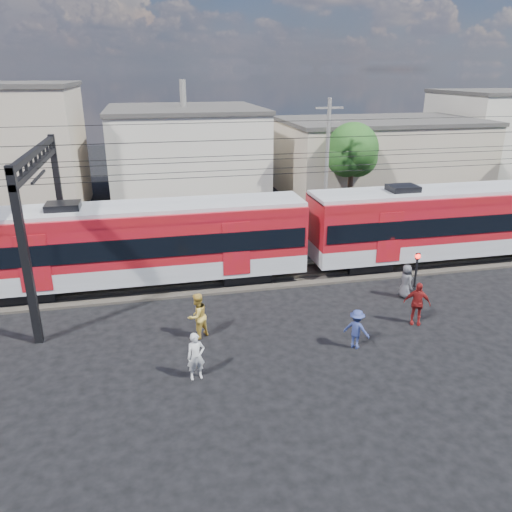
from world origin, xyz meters
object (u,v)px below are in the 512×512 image
(pedestrian_a, at_px, (196,356))
(pedestrian_c, at_px, (356,329))
(crossing_signal, at_px, (417,263))
(commuter_train, at_px, (143,241))

(pedestrian_a, bearing_deg, pedestrian_c, -2.67)
(pedestrian_a, xyz_separation_m, crossing_signal, (11.40, 5.49, 0.37))
(commuter_train, relative_size, crossing_signal, 28.29)
(commuter_train, relative_size, pedestrian_a, 29.11)
(pedestrian_a, relative_size, pedestrian_c, 1.09)
(pedestrian_a, relative_size, crossing_signal, 0.97)
(commuter_train, bearing_deg, pedestrian_c, -44.32)
(commuter_train, height_order, crossing_signal, commuter_train)
(commuter_train, height_order, pedestrian_a, commuter_train)
(pedestrian_a, bearing_deg, crossing_signal, 16.45)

